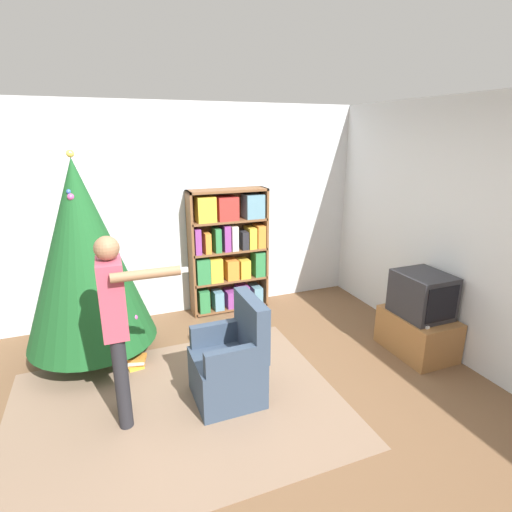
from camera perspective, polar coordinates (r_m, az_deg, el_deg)
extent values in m
plane|color=brown|center=(3.55, -0.39, -21.99)|extent=(14.00, 14.00, 0.00)
cube|color=silver|center=(5.07, -9.98, 6.22)|extent=(8.00, 0.10, 2.60)
cube|color=silver|center=(4.30, 29.83, 2.18)|extent=(0.10, 8.00, 2.60)
cube|color=#7F6651|center=(3.70, -10.99, -20.44)|extent=(2.75, 2.10, 0.01)
cube|color=brown|center=(4.99, -9.23, 0.08)|extent=(0.03, 0.28, 1.59)
cube|color=brown|center=(5.27, 1.09, 1.22)|extent=(0.03, 0.28, 1.59)
cube|color=brown|center=(4.95, -4.12, 9.34)|extent=(1.00, 0.28, 0.03)
cube|color=brown|center=(5.24, -4.39, 1.06)|extent=(1.00, 0.01, 1.59)
cube|color=brown|center=(5.38, -3.76, -7.15)|extent=(0.97, 0.28, 0.03)
cube|color=#2D7A42|center=(5.21, -7.61, -6.19)|extent=(0.13, 0.25, 0.29)
cube|color=#5B899E|center=(5.24, -5.48, -6.24)|extent=(0.12, 0.20, 0.24)
cube|color=#843889|center=(5.31, -3.72, -5.99)|extent=(0.13, 0.25, 0.22)
cube|color=#843889|center=(5.35, -1.99, -5.50)|extent=(0.13, 0.25, 0.27)
cube|color=#5B899E|center=(5.43, -0.10, -5.38)|extent=(0.12, 0.27, 0.23)
cube|color=brown|center=(5.23, -3.85, -3.27)|extent=(0.97, 0.28, 0.03)
cube|color=#2D7A42|center=(5.06, -7.73, -2.02)|extent=(0.17, 0.24, 0.32)
cube|color=gold|center=(5.11, -5.96, -1.83)|extent=(0.16, 0.27, 0.30)
cube|color=orange|center=(5.16, -3.59, -1.86)|extent=(0.15, 0.22, 0.26)
cube|color=gold|center=(5.21, -1.80, -1.74)|extent=(0.13, 0.21, 0.24)
cube|color=#2D7A42|center=(5.26, 0.26, -1.06)|extent=(0.13, 0.21, 0.32)
cube|color=brown|center=(5.11, -3.93, 0.83)|extent=(0.97, 0.28, 0.03)
cube|color=#843889|center=(4.93, -8.50, 2.17)|extent=(0.07, 0.23, 0.32)
cube|color=orange|center=(4.97, -7.13, 1.98)|extent=(0.07, 0.24, 0.25)
cube|color=#2D7A42|center=(4.99, -5.67, 2.34)|extent=(0.07, 0.22, 0.30)
cube|color=#843889|center=(5.03, -4.44, 2.67)|extent=(0.08, 0.26, 0.32)
cube|color=beige|center=(5.06, -3.35, 2.69)|extent=(0.08, 0.24, 0.31)
cube|color=#232328|center=(5.12, -1.95, 2.41)|extent=(0.08, 0.27, 0.23)
cube|color=gold|center=(5.14, -0.83, 2.71)|extent=(0.10, 0.25, 0.27)
cube|color=orange|center=(5.17, 0.45, 2.90)|extent=(0.10, 0.22, 0.29)
cube|color=brown|center=(5.01, -4.03, 5.10)|extent=(0.97, 0.28, 0.03)
cube|color=gold|center=(4.86, -7.23, 6.64)|extent=(0.22, 0.20, 0.30)
cube|color=#B22D28|center=(4.96, -4.25, 6.84)|extent=(0.25, 0.26, 0.29)
cube|color=#5B899E|center=(5.07, -0.46, 7.17)|extent=(0.23, 0.25, 0.30)
cube|color=#996638|center=(4.63, 22.02, -10.19)|extent=(0.52, 0.74, 0.43)
cube|color=#28282D|center=(4.45, 22.66, -5.11)|extent=(0.47, 0.52, 0.45)
cube|color=black|center=(4.28, 25.09, -6.29)|extent=(0.38, 0.01, 0.35)
cube|color=white|center=(4.29, 22.85, -9.12)|extent=(0.04, 0.12, 0.02)
cylinder|color=#4C3323|center=(4.59, -21.79, -12.70)|extent=(0.36, 0.36, 0.10)
cylinder|color=brown|center=(4.54, -21.95, -11.49)|extent=(0.08, 0.08, 0.12)
cone|color=#195123|center=(4.19, -23.42, 0.28)|extent=(1.25, 1.25, 1.82)
sphere|color=gold|center=(3.95, -20.00, -6.41)|extent=(0.06, 0.06, 0.06)
sphere|color=#B74C93|center=(4.11, -16.95, -8.42)|extent=(0.06, 0.06, 0.06)
sphere|color=#B74C93|center=(3.97, -24.94, 7.67)|extent=(0.06, 0.06, 0.06)
sphere|color=silver|center=(4.26, -26.53, 2.59)|extent=(0.07, 0.07, 0.07)
sphere|color=silver|center=(4.27, -27.63, -1.37)|extent=(0.04, 0.04, 0.04)
sphere|color=#335BB2|center=(3.99, -25.19, 8.31)|extent=(0.04, 0.04, 0.04)
sphere|color=silver|center=(3.94, -20.34, -7.69)|extent=(0.06, 0.06, 0.06)
sphere|color=#E5CC4C|center=(4.04, -25.03, 13.12)|extent=(0.07, 0.07, 0.07)
cube|color=#334256|center=(3.64, -4.20, -16.86)|extent=(0.56, 0.56, 0.42)
cube|color=#334256|center=(3.47, -0.69, -9.81)|extent=(0.12, 0.56, 0.50)
cube|color=#334256|center=(3.68, -5.47, -10.87)|extent=(0.50, 0.08, 0.20)
cube|color=#334256|center=(3.28, -2.99, -14.58)|extent=(0.50, 0.08, 0.20)
cylinder|color=#232328|center=(3.55, -18.74, -15.33)|extent=(0.11, 0.11, 0.78)
cylinder|color=#232328|center=(3.40, -18.58, -16.91)|extent=(0.11, 0.11, 0.78)
cube|color=#AD4256|center=(3.16, -19.84, -5.63)|extent=(0.18, 0.32, 0.59)
cylinder|color=#8C6647|center=(3.36, -19.90, -4.83)|extent=(0.07, 0.07, 0.47)
cylinder|color=#8C6647|center=(2.90, -15.44, -2.52)|extent=(0.48, 0.08, 0.07)
cube|color=white|center=(2.93, -10.78, -2.00)|extent=(0.11, 0.04, 0.03)
sphere|color=#8C6647|center=(3.04, -20.57, 1.04)|extent=(0.18, 0.18, 0.18)
cube|color=gold|center=(4.31, -16.83, -14.85)|extent=(0.16, 0.17, 0.02)
cube|color=orange|center=(4.31, -16.83, -14.41)|extent=(0.18, 0.12, 0.03)
cube|color=beige|center=(4.28, -16.94, -14.15)|extent=(0.22, 0.17, 0.04)
cube|color=orange|center=(4.26, -16.84, -13.75)|extent=(0.23, 0.18, 0.03)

